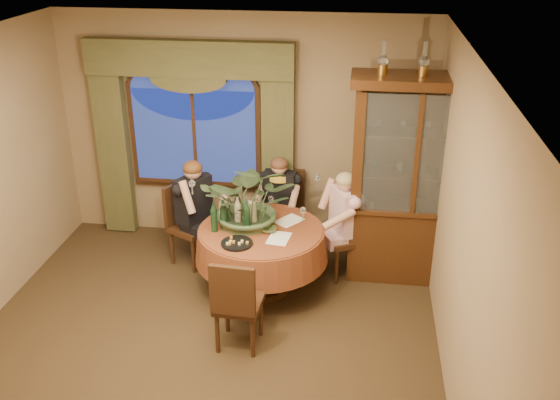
# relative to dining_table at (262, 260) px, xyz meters

# --- Properties ---
(floor) EXTENTS (5.00, 5.00, 0.00)m
(floor) POSITION_rel_dining_table_xyz_m (-0.41, -1.21, -0.38)
(floor) COLOR black
(floor) RESTS_ON ground
(wall_back) EXTENTS (4.50, 0.00, 4.50)m
(wall_back) POSITION_rel_dining_table_xyz_m (-0.41, 1.29, 1.02)
(wall_back) COLOR olive
(wall_back) RESTS_ON ground
(wall_right) EXTENTS (0.00, 5.00, 5.00)m
(wall_right) POSITION_rel_dining_table_xyz_m (1.84, -1.21, 1.02)
(wall_right) COLOR olive
(wall_right) RESTS_ON ground
(ceiling) EXTENTS (5.00, 5.00, 0.00)m
(ceiling) POSITION_rel_dining_table_xyz_m (-0.41, -1.21, 2.42)
(ceiling) COLOR white
(ceiling) RESTS_ON wall_back
(window) EXTENTS (1.62, 0.10, 1.32)m
(window) POSITION_rel_dining_table_xyz_m (-1.01, 1.22, 0.92)
(window) COLOR navy
(window) RESTS_ON wall_back
(arched_transom) EXTENTS (1.60, 0.06, 0.44)m
(arched_transom) POSITION_rel_dining_table_xyz_m (-1.01, 1.22, 1.71)
(arched_transom) COLOR navy
(arched_transom) RESTS_ON wall_back
(drapery_left) EXTENTS (0.38, 0.14, 2.32)m
(drapery_left) POSITION_rel_dining_table_xyz_m (-2.04, 1.17, 0.80)
(drapery_left) COLOR #414122
(drapery_left) RESTS_ON floor
(drapery_right) EXTENTS (0.38, 0.14, 2.32)m
(drapery_right) POSITION_rel_dining_table_xyz_m (0.02, 1.17, 0.80)
(drapery_right) COLOR #414122
(drapery_right) RESTS_ON floor
(swag_valance) EXTENTS (2.45, 0.16, 0.42)m
(swag_valance) POSITION_rel_dining_table_xyz_m (-1.01, 1.14, 1.90)
(swag_valance) COLOR #414122
(swag_valance) RESTS_ON wall_back
(dining_table) EXTENTS (1.89, 1.89, 0.75)m
(dining_table) POSITION_rel_dining_table_xyz_m (0.00, 0.00, 0.00)
(dining_table) COLOR maroon
(dining_table) RESTS_ON floor
(china_cabinet) EXTENTS (1.42, 0.56, 2.31)m
(china_cabinet) POSITION_rel_dining_table_xyz_m (1.57, 0.54, 0.78)
(china_cabinet) COLOR #311A0C
(china_cabinet) RESTS_ON floor
(oil_lamp_left) EXTENTS (0.11, 0.11, 0.34)m
(oil_lamp_left) POSITION_rel_dining_table_xyz_m (1.17, 0.54, 2.10)
(oil_lamp_left) COLOR #A5722D
(oil_lamp_left) RESTS_ON china_cabinet
(oil_lamp_center) EXTENTS (0.11, 0.11, 0.34)m
(oil_lamp_center) POSITION_rel_dining_table_xyz_m (1.57, 0.54, 2.10)
(oil_lamp_center) COLOR #A5722D
(oil_lamp_center) RESTS_ON china_cabinet
(oil_lamp_right) EXTENTS (0.11, 0.11, 0.34)m
(oil_lamp_right) POSITION_rel_dining_table_xyz_m (1.97, 0.54, 2.10)
(oil_lamp_right) COLOR #A5722D
(oil_lamp_right) RESTS_ON china_cabinet
(chair_right) EXTENTS (0.57, 0.57, 0.96)m
(chair_right) POSITION_rel_dining_table_xyz_m (0.87, 0.47, 0.10)
(chair_right) COLOR black
(chair_right) RESTS_ON floor
(chair_back_right) EXTENTS (0.46, 0.46, 0.96)m
(chair_back_right) POSITION_rel_dining_table_xyz_m (0.11, 1.00, 0.10)
(chair_back_right) COLOR black
(chair_back_right) RESTS_ON floor
(chair_back) EXTENTS (0.57, 0.57, 0.96)m
(chair_back) POSITION_rel_dining_table_xyz_m (-0.91, 0.48, 0.10)
(chair_back) COLOR black
(chair_back) RESTS_ON floor
(chair_front_left) EXTENTS (0.45, 0.45, 0.96)m
(chair_front_left) POSITION_rel_dining_table_xyz_m (-0.06, -0.97, 0.10)
(chair_front_left) COLOR black
(chair_front_left) RESTS_ON floor
(person_pink) EXTENTS (0.58, 0.59, 1.26)m
(person_pink) POSITION_rel_dining_table_xyz_m (0.87, 0.47, 0.25)
(person_pink) COLOR beige
(person_pink) RESTS_ON floor
(person_back) EXTENTS (0.60, 0.61, 1.30)m
(person_back) POSITION_rel_dining_table_xyz_m (-0.86, 0.48, 0.27)
(person_back) COLOR black
(person_back) RESTS_ON floor
(person_scarf) EXTENTS (0.46, 0.43, 1.21)m
(person_scarf) POSITION_rel_dining_table_xyz_m (0.07, 0.94, 0.23)
(person_scarf) COLOR black
(person_scarf) RESTS_ON floor
(stoneware_vase) EXTENTS (0.13, 0.13, 0.25)m
(stoneware_vase) POSITION_rel_dining_table_xyz_m (-0.13, 0.12, 0.50)
(stoneware_vase) COLOR #988664
(stoneware_vase) RESTS_ON dining_table
(centerpiece_plant) EXTENTS (0.99, 1.10, 0.86)m
(centerpiece_plant) POSITION_rel_dining_table_xyz_m (-0.13, 0.14, 1.00)
(centerpiece_plant) COLOR #3C5232
(centerpiece_plant) RESTS_ON dining_table
(olive_bowl) EXTENTS (0.17, 0.17, 0.05)m
(olive_bowl) POSITION_rel_dining_table_xyz_m (0.09, -0.05, 0.40)
(olive_bowl) COLOR #45512B
(olive_bowl) RESTS_ON dining_table
(cheese_platter) EXTENTS (0.32, 0.32, 0.02)m
(cheese_platter) POSITION_rel_dining_table_xyz_m (-0.19, -0.37, 0.39)
(cheese_platter) COLOR black
(cheese_platter) RESTS_ON dining_table
(wine_bottle_0) EXTENTS (0.07, 0.07, 0.33)m
(wine_bottle_0) POSITION_rel_dining_table_xyz_m (-0.44, 0.10, 0.54)
(wine_bottle_0) COLOR tan
(wine_bottle_0) RESTS_ON dining_table
(wine_bottle_1) EXTENTS (0.07, 0.07, 0.33)m
(wine_bottle_1) POSITION_rel_dining_table_xyz_m (-0.48, -0.11, 0.54)
(wine_bottle_1) COLOR black
(wine_bottle_1) RESTS_ON dining_table
(wine_bottle_2) EXTENTS (0.07, 0.07, 0.33)m
(wine_bottle_2) POSITION_rel_dining_table_xyz_m (-0.39, -0.05, 0.54)
(wine_bottle_2) COLOR black
(wine_bottle_2) RESTS_ON dining_table
(wine_bottle_3) EXTENTS (0.07, 0.07, 0.33)m
(wine_bottle_3) POSITION_rel_dining_table_xyz_m (-0.29, 0.19, 0.54)
(wine_bottle_3) COLOR black
(wine_bottle_3) RESTS_ON dining_table
(wine_bottle_4) EXTENTS (0.07, 0.07, 0.33)m
(wine_bottle_4) POSITION_rel_dining_table_xyz_m (-0.15, -0.03, 0.54)
(wine_bottle_4) COLOR black
(wine_bottle_4) RESTS_ON dining_table
(wine_bottle_5) EXTENTS (0.07, 0.07, 0.33)m
(wine_bottle_5) POSITION_rel_dining_table_xyz_m (-0.26, 0.05, 0.54)
(wine_bottle_5) COLOR tan
(wine_bottle_5) RESTS_ON dining_table
(tasting_paper_0) EXTENTS (0.25, 0.32, 0.00)m
(tasting_paper_0) POSITION_rel_dining_table_xyz_m (0.21, -0.19, 0.38)
(tasting_paper_0) COLOR white
(tasting_paper_0) RESTS_ON dining_table
(tasting_paper_1) EXTENTS (0.35, 0.37, 0.00)m
(tasting_paper_1) POSITION_rel_dining_table_xyz_m (0.27, 0.23, 0.38)
(tasting_paper_1) COLOR white
(tasting_paper_1) RESTS_ON dining_table
(wine_glass_person_pink) EXTENTS (0.07, 0.07, 0.18)m
(wine_glass_person_pink) POSITION_rel_dining_table_xyz_m (0.42, 0.23, 0.46)
(wine_glass_person_pink) COLOR silver
(wine_glass_person_pink) RESTS_ON dining_table
(wine_glass_person_back) EXTENTS (0.07, 0.07, 0.18)m
(wine_glass_person_back) POSITION_rel_dining_table_xyz_m (-0.41, 0.23, 0.46)
(wine_glass_person_back) COLOR silver
(wine_glass_person_back) RESTS_ON dining_table
(wine_glass_person_scarf) EXTENTS (0.07, 0.07, 0.18)m
(wine_glass_person_scarf) POSITION_rel_dining_table_xyz_m (0.03, 0.47, 0.46)
(wine_glass_person_scarf) COLOR silver
(wine_glass_person_scarf) RESTS_ON dining_table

